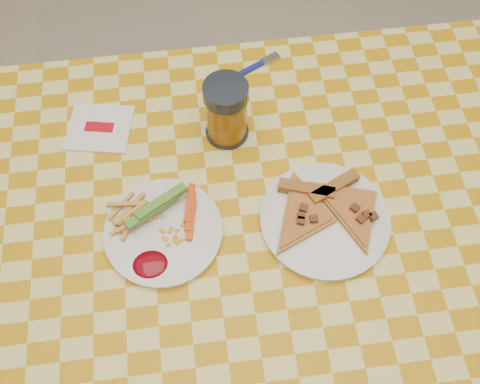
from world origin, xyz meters
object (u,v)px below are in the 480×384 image
object	(u,v)px
table	(243,250)
plate_left	(164,232)
drink_glass	(226,112)
plate_right	(325,220)

from	to	relation	value
table	plate_left	bearing A→B (deg)	172.37
table	plate_left	size ratio (longest dim) A/B	6.43
drink_glass	table	bearing A→B (deg)	-89.33
drink_glass	plate_right	bearing A→B (deg)	-55.39
plate_right	drink_glass	world-z (taller)	drink_glass
table	drink_glass	size ratio (longest dim) A/B	9.64
table	plate_right	distance (m)	0.16
plate_left	drink_glass	bearing A→B (deg)	55.87
plate_right	drink_glass	xyz separation A→B (m)	(-0.14, 0.21, 0.06)
plate_left	drink_glass	size ratio (longest dim) A/B	1.50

